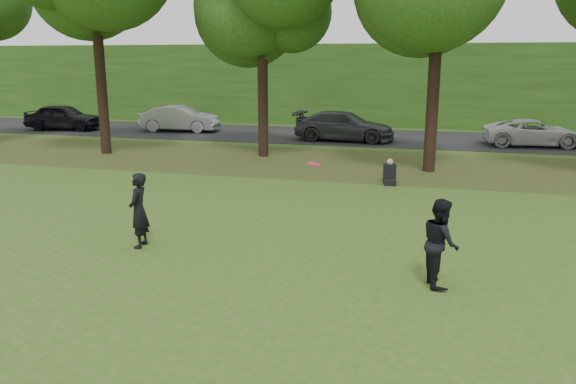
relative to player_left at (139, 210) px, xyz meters
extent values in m
plane|color=#324D18|center=(2.15, -1.72, -0.85)|extent=(120.00, 120.00, 0.00)
cube|color=#473E19|center=(2.15, 11.28, -0.84)|extent=(60.00, 7.00, 0.01)
cube|color=black|center=(2.15, 19.28, -0.84)|extent=(70.00, 7.00, 0.02)
cube|color=#234B15|center=(2.15, 25.28, 1.65)|extent=(70.00, 3.00, 5.00)
imported|color=black|center=(0.00, 0.00, 0.00)|extent=(0.49, 0.67, 1.70)
imported|color=black|center=(6.51, -0.55, -0.02)|extent=(0.81, 0.94, 1.66)
imported|color=black|center=(-14.90, 17.84, -0.08)|extent=(4.58, 2.26, 1.50)
imported|color=#929399|center=(-7.96, 18.91, -0.09)|extent=(4.63, 1.96, 1.49)
imported|color=#373A3E|center=(1.79, 17.66, -0.09)|extent=(5.20, 2.32, 1.48)
imported|color=silver|center=(10.89, 18.19, -0.19)|extent=(4.78, 2.59, 1.27)
cylinder|color=#FF1542|center=(4.08, -0.39, 1.31)|extent=(0.37, 0.37, 0.07)
cube|color=black|center=(4.92, 7.92, -0.77)|extent=(0.48, 0.61, 0.16)
cube|color=black|center=(4.88, 8.19, -0.49)|extent=(0.46, 0.40, 0.56)
sphere|color=tan|center=(4.88, 8.19, -0.13)|extent=(0.22, 0.22, 0.22)
cylinder|color=black|center=(-7.85, 11.08, 1.69)|extent=(0.44, 0.44, 5.08)
cylinder|color=black|center=(-0.85, 12.18, 1.21)|extent=(0.44, 0.44, 4.12)
cylinder|color=black|center=(6.15, 10.58, 1.46)|extent=(0.44, 0.44, 4.62)
camera|label=1|loc=(6.28, -10.82, 3.31)|focal=35.00mm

